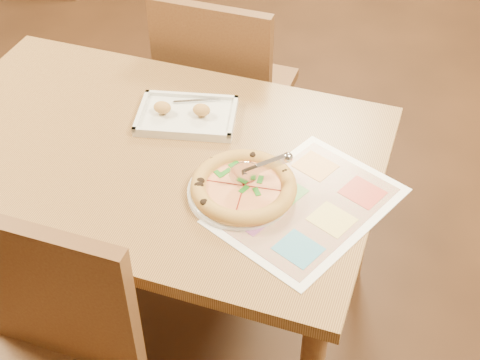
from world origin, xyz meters
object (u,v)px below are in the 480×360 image
(dining_table, at_px, (148,171))
(appetizer_tray, at_px, (186,116))
(pizza, at_px, (244,187))
(plate, at_px, (240,192))
(chair_near, at_px, (41,357))
(chair_far, at_px, (221,80))
(menu, at_px, (307,205))
(pizza_cutter, at_px, (259,168))

(dining_table, distance_m, appetizer_tray, 0.20)
(pizza, bearing_deg, plate, -168.11)
(dining_table, bearing_deg, plate, -16.03)
(chair_near, xyz_separation_m, appetizer_tray, (0.06, 0.76, 0.17))
(chair_near, xyz_separation_m, chair_far, (-0.00, 1.20, 0.00))
(pizza, height_order, menu, pizza)
(dining_table, distance_m, chair_far, 0.61)
(plate, xyz_separation_m, pizza, (0.01, 0.00, 0.02))
(chair_near, relative_size, plate, 1.73)
(dining_table, height_order, chair_far, chair_far)
(dining_table, xyz_separation_m, pizza_cutter, (0.35, -0.07, 0.17))
(plate, relative_size, appetizer_tray, 0.85)
(chair_far, distance_m, plate, 0.77)
(dining_table, bearing_deg, pizza_cutter, -10.73)
(chair_far, height_order, appetizer_tray, chair_far)
(chair_near, distance_m, appetizer_tray, 0.78)
(chair_near, xyz_separation_m, menu, (0.49, 0.53, 0.16))
(pizza, relative_size, menu, 0.59)
(chair_near, relative_size, chair_far, 1.00)
(menu, bearing_deg, chair_far, 125.70)
(chair_far, relative_size, plate, 1.73)
(chair_far, relative_size, pizza_cutter, 3.38)
(pizza_cutter, bearing_deg, chair_near, -150.32)
(pizza, distance_m, pizza_cutter, 0.07)
(chair_near, bearing_deg, dining_table, 90.00)
(pizza, distance_m, menu, 0.17)
(plate, distance_m, appetizer_tray, 0.36)
(appetizer_tray, relative_size, menu, 0.69)
(pizza, height_order, appetizer_tray, appetizer_tray)
(pizza_cutter, distance_m, menu, 0.16)
(pizza_cutter, distance_m, appetizer_tray, 0.38)
(chair_near, height_order, chair_far, same)
(menu, bearing_deg, appetizer_tray, 151.23)
(dining_table, distance_m, pizza, 0.35)
(dining_table, relative_size, pizza_cutter, 9.35)
(chair_far, bearing_deg, plate, 114.17)
(pizza, bearing_deg, dining_table, 164.73)
(pizza_cutter, xyz_separation_m, menu, (0.13, -0.01, -0.08))
(pizza_cutter, bearing_deg, plate, -179.21)
(plate, relative_size, menu, 0.59)
(plate, bearing_deg, chair_near, -121.16)
(plate, distance_m, pizza, 0.02)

